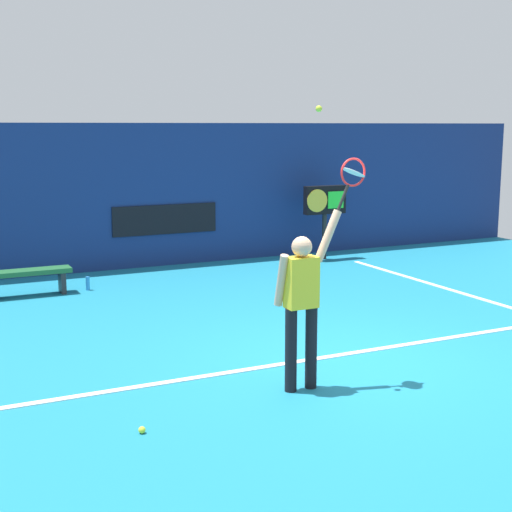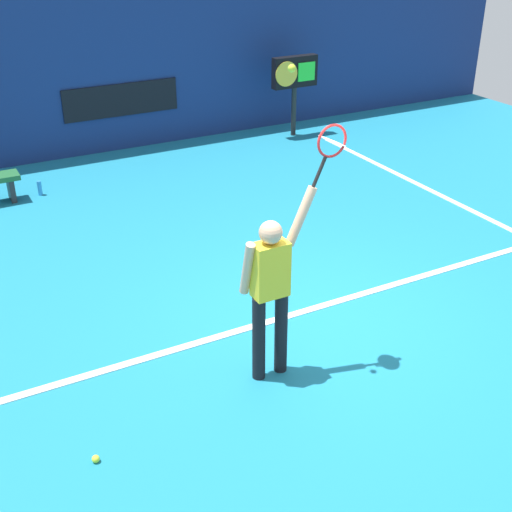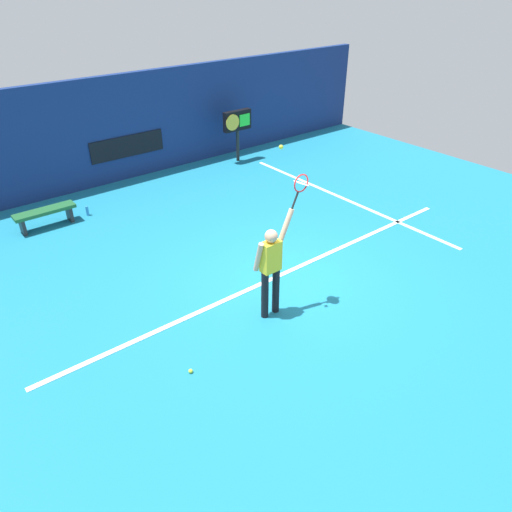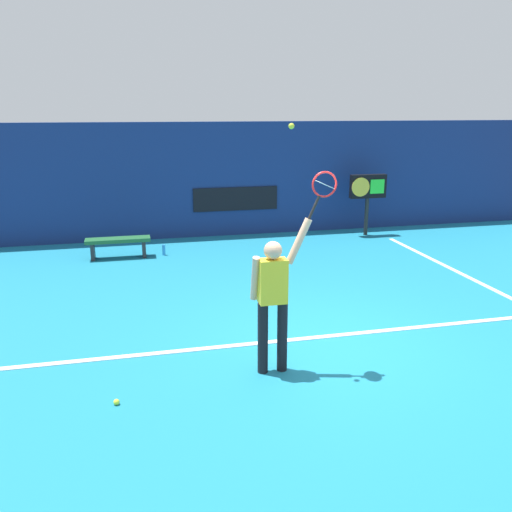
% 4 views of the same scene
% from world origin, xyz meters
% --- Properties ---
extents(ground_plane, '(18.00, 18.00, 0.00)m').
position_xyz_m(ground_plane, '(0.00, 0.00, 0.00)').
color(ground_plane, teal).
extents(back_wall, '(18.00, 0.20, 2.89)m').
position_xyz_m(back_wall, '(0.00, 6.97, 1.45)').
color(back_wall, navy).
rests_on(back_wall, ground_plane).
extents(sponsor_banner_center, '(2.20, 0.03, 0.60)m').
position_xyz_m(sponsor_banner_center, '(0.00, 6.85, 0.96)').
color(sponsor_banner_center, black).
extents(court_baseline, '(10.00, 0.10, 0.01)m').
position_xyz_m(court_baseline, '(0.00, 0.20, 0.01)').
color(court_baseline, white).
rests_on(court_baseline, ground_plane).
extents(court_sideline, '(0.10, 7.00, 0.01)m').
position_xyz_m(court_sideline, '(3.75, 2.00, 0.01)').
color(court_sideline, white).
rests_on(court_sideline, ground_plane).
extents(tennis_player, '(0.72, 0.31, 1.96)m').
position_xyz_m(tennis_player, '(-1.00, -0.61, 1.01)').
color(tennis_player, black).
rests_on(tennis_player, ground_plane).
extents(tennis_racket, '(0.42, 0.27, 0.62)m').
position_xyz_m(tennis_racket, '(-0.40, -0.62, 2.31)').
color(tennis_racket, black).
extents(tennis_ball, '(0.07, 0.07, 0.07)m').
position_xyz_m(tennis_ball, '(-0.78, -0.55, 3.01)').
color(tennis_ball, '#CCE033').
extents(scoreboard_clock, '(0.96, 0.20, 1.58)m').
position_xyz_m(scoreboard_clock, '(3.31, 6.09, 1.22)').
color(scoreboard_clock, black).
rests_on(scoreboard_clock, ground_plane).
extents(court_bench, '(1.40, 0.36, 0.45)m').
position_xyz_m(court_bench, '(-2.96, 5.28, 0.34)').
color(court_bench, '#1E592D').
rests_on(court_bench, ground_plane).
extents(water_bottle, '(0.07, 0.07, 0.24)m').
position_xyz_m(water_bottle, '(-1.98, 5.28, 0.12)').
color(water_bottle, '#338CD8').
rests_on(water_bottle, ground_plane).
extents(spare_ball, '(0.07, 0.07, 0.07)m').
position_xyz_m(spare_ball, '(-2.91, -0.99, 0.03)').
color(spare_ball, '#CCE033').
rests_on(spare_ball, ground_plane).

